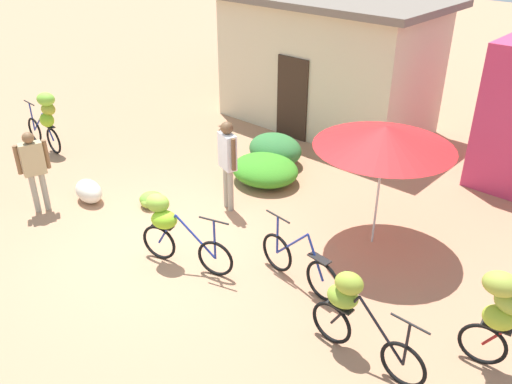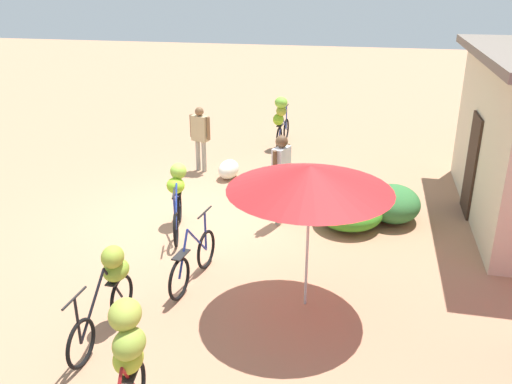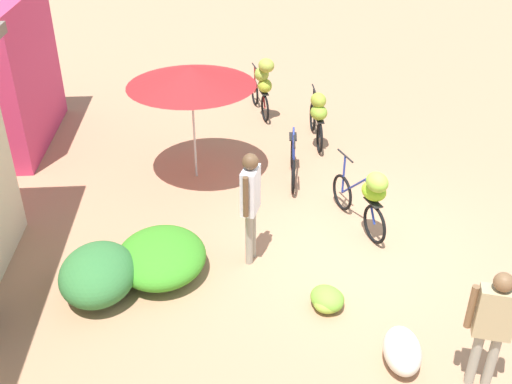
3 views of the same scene
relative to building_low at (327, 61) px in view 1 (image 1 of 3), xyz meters
name	(u,v)px [view 1 (image 1 of 3)]	position (x,y,z in m)	size (l,w,h in m)	color
ground_plane	(167,248)	(1.50, -6.63, -1.64)	(60.00, 60.00, 0.00)	tan
building_low	(327,61)	(0.00, 0.00, 0.00)	(5.61, 3.24, 3.23)	beige
hedge_bush_front_left	(275,149)	(0.70, -2.83, -1.30)	(1.25, 1.03, 0.68)	#337337
hedge_bush_front_right	(265,170)	(1.12, -3.65, -1.37)	(1.45, 1.29, 0.55)	#3B8E24
market_umbrella	(385,137)	(3.99, -4.11, 0.32)	(2.25, 2.25, 2.13)	beige
bicycle_leftmost	(46,116)	(-3.66, -5.83, -0.76)	(1.58, 0.45, 1.44)	black
bicycle_near_pile	(170,225)	(1.91, -6.82, -0.92)	(1.61, 0.64, 1.19)	black
bicycle_center_loaded	(299,264)	(3.76, -5.89, -1.28)	(1.61, 0.25, 1.00)	black
bicycle_by_shop	(353,309)	(5.12, -6.56, -0.94)	(1.67, 0.36, 1.18)	black
bicycle_rightmost	(510,316)	(6.66, -5.59, -0.78)	(1.61, 0.47, 1.42)	black
banana_pile_on_ground	(151,200)	(0.18, -5.90, -1.50)	(0.64, 0.63, 0.29)	#91B93F
produce_sack	(89,191)	(-0.88, -6.59, -1.42)	(0.70, 0.44, 0.44)	silver
person_vendor	(34,164)	(-1.24, -7.39, -0.67)	(0.31, 0.56, 1.59)	gray
person_bystander	(228,157)	(1.34, -4.95, -0.55)	(0.55, 0.32, 1.76)	gray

